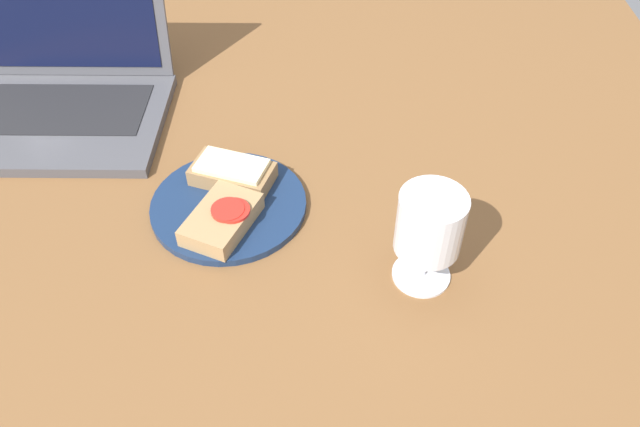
{
  "coord_description": "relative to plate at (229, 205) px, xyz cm",
  "views": [
    {
      "loc": [
        6.82,
        -59.14,
        64.43
      ],
      "look_at": [
        6.23,
        -2.99,
        8.0
      ],
      "focal_mm": 35.0,
      "sensor_mm": 36.0,
      "label": 1
    }
  ],
  "objects": [
    {
      "name": "sandwich_with_cheese",
      "position": [
        0.23,
        4.55,
        2.05
      ],
      "size": [
        12.84,
        9.51,
        3.18
      ],
      "color": "#937047",
      "rests_on": "plate"
    },
    {
      "name": "plate",
      "position": [
        0.0,
        0.0,
        0.0
      ],
      "size": [
        21.7,
        21.7,
        1.09
      ],
      "primitive_type": "cylinder",
      "color": "navy",
      "rests_on": "wooden_table"
    },
    {
      "name": "wine_glass",
      "position": [
        25.66,
        -11.94,
        8.23
      ],
      "size": [
        8.01,
        8.01,
        13.49
      ],
      "color": "white",
      "rests_on": "wooden_table"
    },
    {
      "name": "wooden_table",
      "position": [
        6.6,
        -2.98,
        -2.04
      ],
      "size": [
        140.0,
        140.0,
        3.0
      ],
      "primitive_type": "cube",
      "color": "brown",
      "rests_on": "ground"
    },
    {
      "name": "laptop",
      "position": [
        -30.05,
        23.09,
        3.67
      ],
      "size": [
        34.66,
        29.83,
        22.26
      ],
      "color": "#4C4C51",
      "rests_on": "wooden_table"
    },
    {
      "name": "sandwich_with_tomato",
      "position": [
        -0.12,
        -4.53,
        1.95
      ],
      "size": [
        10.78,
        12.91,
        3.08
      ],
      "color": "#A88456",
      "rests_on": "plate"
    }
  ]
}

